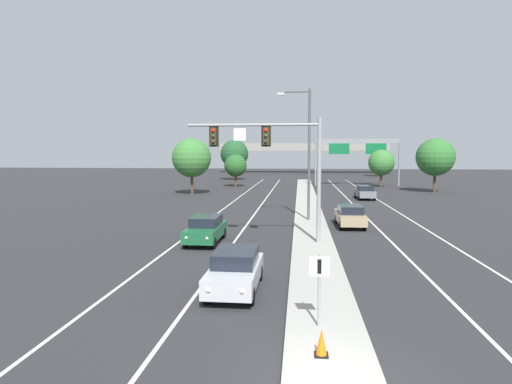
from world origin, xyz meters
The scene contains 22 objects.
ground_plane centered at (0.00, 0.00, 0.00)m, with size 260.00×260.00×0.00m, color #28282B.
median_island centered at (0.00, 18.00, 0.07)m, with size 2.40×110.00×0.15m, color #9E9B93.
lane_stripe_oncoming_center centered at (-4.70, 25.00, 0.00)m, with size 0.14×100.00×0.01m, color silver.
lane_stripe_receding_center centered at (4.70, 25.00, 0.00)m, with size 0.14×100.00×0.01m, color silver.
edge_stripe_left centered at (-8.00, 25.00, 0.00)m, with size 0.14×100.00×0.01m, color silver.
edge_stripe_right centered at (8.00, 25.00, 0.00)m, with size 0.14×100.00×0.01m, color silver.
overhead_signal_mast centered at (-2.20, 15.10, 5.35)m, with size 7.77×0.44×7.20m.
median_sign_post centered at (-0.21, 2.85, 1.59)m, with size 0.60×0.10×2.20m.
street_lamp_median centered at (-0.34, 23.55, 5.79)m, with size 2.58×0.28×10.00m.
car_oncoming_silver centered at (-3.28, 6.40, 0.82)m, with size 1.84×4.48×1.58m.
car_oncoming_green centered at (-6.36, 15.06, 0.82)m, with size 1.84×4.48×1.58m.
car_receding_tan centered at (2.83, 21.51, 0.82)m, with size 1.91×4.50×1.58m.
car_receding_grey centered at (6.62, 40.26, 0.82)m, with size 1.91×4.51×1.58m.
traffic_cone_median_nose centered at (-0.22, 0.96, 0.51)m, with size 0.36×0.36×0.74m.
highway_sign_gantry centered at (8.20, 59.84, 6.16)m, with size 13.28×0.42×7.50m.
overpass_bridge centered at (0.00, 102.60, 5.78)m, with size 42.40×6.40×7.65m.
tree_far_right_c centered at (16.72, 87.03, 4.11)m, with size 4.35×4.35×6.29m.
tree_far_left_b centered at (-10.71, 56.13, 3.30)m, with size 3.50×3.50×5.06m.
tree_far_left_a centered at (-14.40, 43.51, 4.64)m, with size 4.91×4.91×7.10m.
tree_far_right_b centered at (17.01, 49.37, 4.71)m, with size 4.98×4.98×7.21m.
tree_far_right_a centered at (11.59, 57.79, 3.75)m, with size 3.97×3.97×5.75m.
tree_far_left_c centered at (-13.26, 71.77, 5.03)m, with size 5.33×5.33×7.71m.
Camera 1 is at (-0.81, -9.85, 5.39)m, focal length 30.27 mm.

